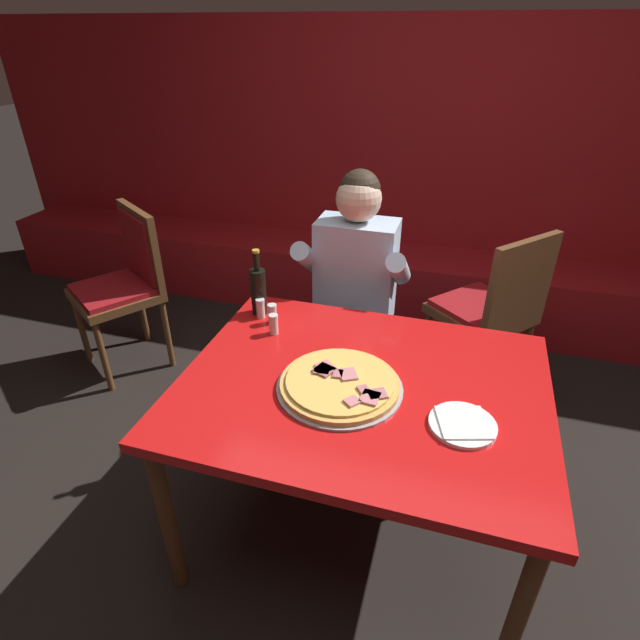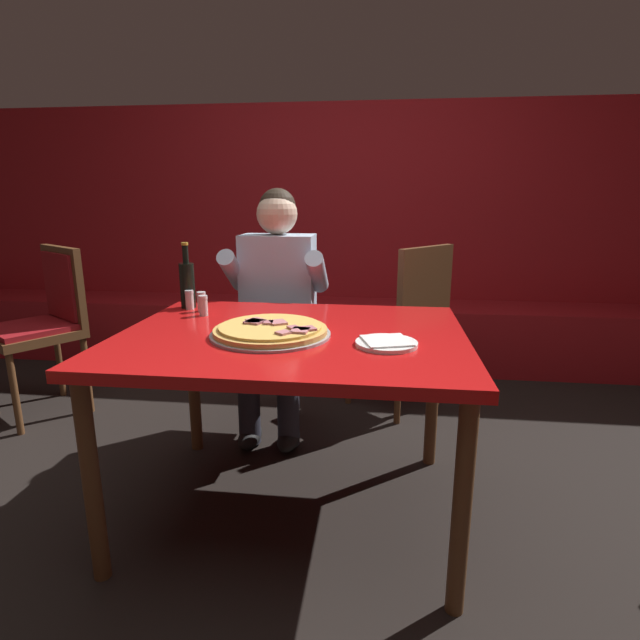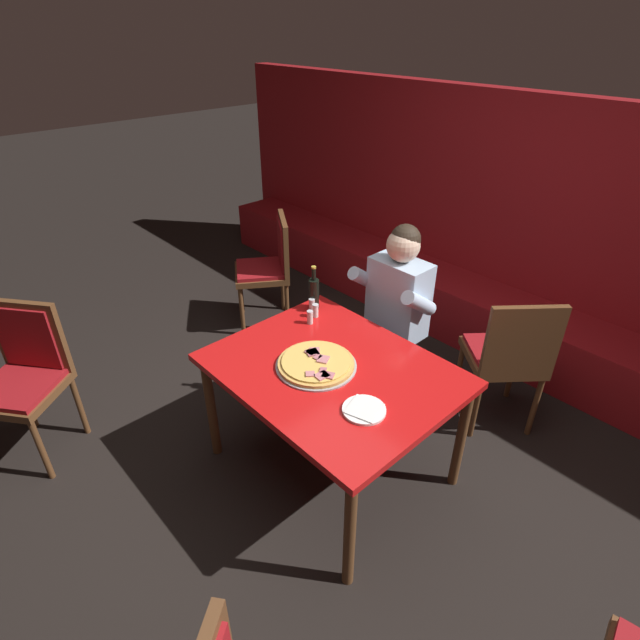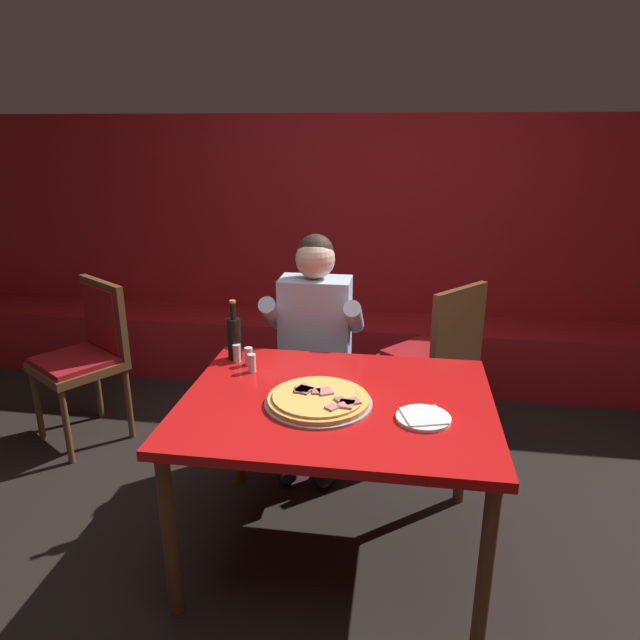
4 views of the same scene
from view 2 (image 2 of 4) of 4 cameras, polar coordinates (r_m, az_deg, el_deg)
The scene contains 13 objects.
ground_plane at distance 2.17m, azimuth -2.92°, elevation -20.75°, with size 24.00×24.00×0.00m, color black.
booth_wall_panel at distance 3.96m, azimuth 2.41°, elevation 9.87°, with size 6.80×0.16×1.90m, color maroon.
booth_bench at distance 3.76m, azimuth 1.90°, elevation -1.48°, with size 6.46×0.48×0.46m, color maroon.
main_dining_table at distance 1.87m, azimuth -3.18°, elevation -3.62°, with size 1.27×1.00×0.75m.
pizza at distance 1.80m, azimuth -5.65°, elevation -1.22°, with size 0.43×0.43×0.05m.
plate_white_paper at distance 1.70m, azimuth 7.61°, elevation -2.61°, with size 0.21×0.21×0.02m.
beer_bottle at distance 2.31m, azimuth -14.93°, elevation 4.07°, with size 0.07×0.07×0.29m.
shaker_oregano at distance 2.28m, azimuth -14.68°, elevation 2.14°, with size 0.04×0.04×0.09m.
shaker_black_pepper at distance 2.23m, azimuth -13.38°, elevation 1.95°, with size 0.04×0.04×0.09m.
shaker_red_pepper_flakes at distance 2.15m, azimuth -13.18°, elevation 1.50°, with size 0.04×0.04×0.09m.
diner_seated_blue_shirt at distance 2.59m, azimuth -5.11°, elevation 2.15°, with size 0.53×0.53×1.27m.
dining_chair_by_booth at distance 3.25m, azimuth -28.88°, elevation 0.31°, with size 0.61×0.61×0.96m.
dining_chair_near_right at distance 2.90m, azimuth 9.81°, elevation 0.59°, with size 0.62×0.62×0.97m.
Camera 2 is at (0.32, -1.75, 1.24)m, focal length 28.00 mm.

